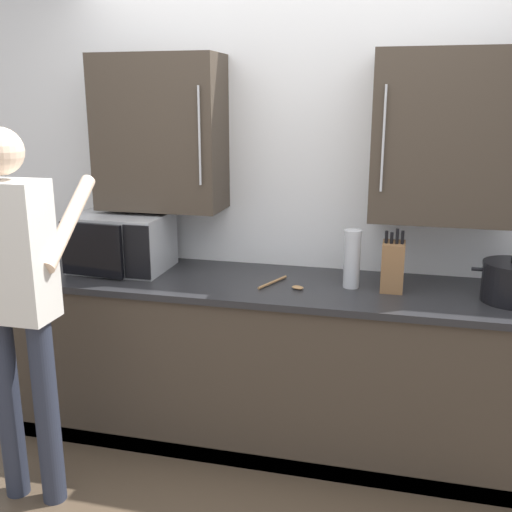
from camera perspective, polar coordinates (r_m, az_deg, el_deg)
back_wall_tiled at (r=3.35m, az=4.10°, el=6.63°), size 4.29×0.44×2.56m
counter_unit at (r=3.30m, az=2.78°, el=-10.26°), size 2.98×0.70×0.92m
microwave_oven at (r=3.44m, az=-13.10°, el=1.33°), size 0.51×0.44×0.31m
knife_block at (r=3.06m, az=12.95°, el=-0.94°), size 0.11×0.15×0.32m
wooden_spoon at (r=3.07m, az=2.74°, el=-2.76°), size 0.23×0.24×0.02m
thermos_flask at (r=3.06m, az=9.17°, el=-0.25°), size 0.09×0.09×0.30m
person_figure at (r=2.83m, az=-22.01°, el=-2.91°), size 0.44×0.61×1.75m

